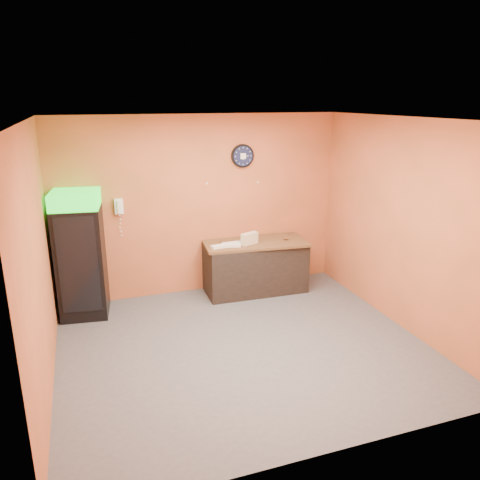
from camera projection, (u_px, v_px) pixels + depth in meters
name	position (u px, v px, depth m)	size (l,w,h in m)	color
floor	(243.00, 347.00, 5.93)	(4.50, 4.50, 0.00)	#47474C
back_wall	(201.00, 206.00, 7.33)	(4.50, 0.02, 2.80)	#D9653D
left_wall	(38.00, 262.00, 4.82)	(0.02, 4.00, 2.80)	#D9653D
right_wall	(403.00, 225.00, 6.22)	(0.02, 4.00, 2.80)	#D9653D
ceiling	(244.00, 119.00, 5.11)	(4.50, 4.00, 0.02)	white
beverage_cooler	(81.00, 257.00, 6.55)	(0.71, 0.72, 1.81)	black
prep_counter	(255.00, 267.00, 7.55)	(1.60, 0.71, 0.80)	black
wall_clock	(243.00, 156.00, 7.30)	(0.36, 0.06, 0.36)	black
wall_phone	(119.00, 206.00, 6.86)	(0.12, 0.11, 0.23)	white
butcher_paper	(255.00, 243.00, 7.42)	(1.63, 0.75, 0.04)	brown
sub_roll_stack	(250.00, 239.00, 7.25)	(0.30, 0.21, 0.18)	beige
wrapped_sandwich_left	(220.00, 246.00, 7.11)	(0.28, 0.11, 0.04)	silver
wrapped_sandwich_mid	(231.00, 245.00, 7.16)	(0.29, 0.11, 0.04)	silver
wrapped_sandwich_right	(231.00, 244.00, 7.24)	(0.27, 0.11, 0.04)	silver
kitchen_tool	(241.00, 242.00, 7.29)	(0.06, 0.06, 0.06)	silver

